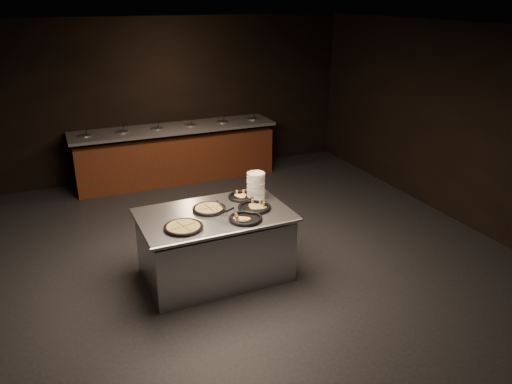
# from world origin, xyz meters

# --- Properties ---
(room) EXTENTS (7.02, 8.02, 2.92)m
(room) POSITION_xyz_m (0.00, 0.00, 1.45)
(room) COLOR black
(room) RESTS_ON ground
(salad_bar) EXTENTS (3.70, 0.83, 1.18)m
(salad_bar) POSITION_xyz_m (0.00, 3.56, 0.44)
(salad_bar) COLOR #5D2615
(salad_bar) RESTS_ON ground
(serving_counter) EXTENTS (1.80, 1.18, 0.85)m
(serving_counter) POSITION_xyz_m (-0.45, -0.01, 0.41)
(serving_counter) COLOR silver
(serving_counter) RESTS_ON ground
(plate_stack) EXTENTS (0.23, 0.23, 0.32)m
(plate_stack) POSITION_xyz_m (0.21, 0.27, 1.01)
(plate_stack) COLOR silver
(plate_stack) RESTS_ON serving_counter
(pan_veggie_whole) EXTENTS (0.44, 0.44, 0.04)m
(pan_veggie_whole) POSITION_xyz_m (-0.89, -0.27, 0.87)
(pan_veggie_whole) COLOR black
(pan_veggie_whole) RESTS_ON serving_counter
(pan_cheese_whole) EXTENTS (0.40, 0.40, 0.04)m
(pan_cheese_whole) POSITION_xyz_m (-0.47, 0.10, 0.87)
(pan_cheese_whole) COLOR black
(pan_cheese_whole) RESTS_ON serving_counter
(pan_cheese_slices_a) EXTENTS (0.35, 0.35, 0.04)m
(pan_cheese_slices_a) POSITION_xyz_m (0.03, 0.31, 0.86)
(pan_cheese_slices_a) COLOR black
(pan_cheese_slices_a) RESTS_ON serving_counter
(pan_cheese_slices_b) EXTENTS (0.39, 0.39, 0.04)m
(pan_cheese_slices_b) POSITION_xyz_m (-0.17, -0.32, 0.86)
(pan_cheese_slices_b) COLOR black
(pan_cheese_slices_b) RESTS_ON serving_counter
(pan_veggie_slices) EXTENTS (0.40, 0.40, 0.04)m
(pan_veggie_slices) POSITION_xyz_m (0.04, -0.07, 0.86)
(pan_veggie_slices) COLOR black
(pan_veggie_slices) RESTS_ON serving_counter
(server_left) EXTENTS (0.19, 0.27, 0.15)m
(server_left) POSITION_xyz_m (-0.39, -0.01, 0.91)
(server_left) COLOR silver
(server_left) RESTS_ON serving_counter
(server_right) EXTENTS (0.32, 0.24, 0.18)m
(server_right) POSITION_xyz_m (-0.36, -0.28, 0.93)
(server_right) COLOR silver
(server_right) RESTS_ON serving_counter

